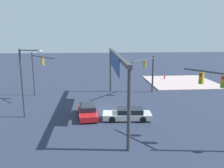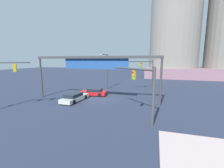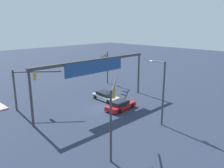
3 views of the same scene
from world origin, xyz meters
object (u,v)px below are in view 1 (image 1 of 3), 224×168
(traffic_signal_opposite_side, at_px, (149,69))
(sedan_car_waiting_far, at_px, (88,111))
(sedan_car_approaching, at_px, (128,114))
(fire_hydrant_on_curb, at_px, (164,77))
(traffic_signal_near_corner, at_px, (38,67))
(streetlamp_curved_arm, at_px, (25,78))

(traffic_signal_opposite_side, relative_size, sedan_car_waiting_far, 1.19)
(sedan_car_approaching, relative_size, fire_hydrant_on_curb, 7.06)
(sedan_car_approaching, distance_m, fire_hydrant_on_curb, 22.50)
(sedan_car_waiting_far, relative_size, fire_hydrant_on_curb, 6.39)
(traffic_signal_near_corner, distance_m, streetlamp_curved_arm, 8.07)
(traffic_signal_near_corner, height_order, traffic_signal_opposite_side, traffic_signal_near_corner)
(traffic_signal_opposite_side, bearing_deg, sedan_car_waiting_far, -4.01)
(streetlamp_curved_arm, distance_m, sedan_car_waiting_far, 7.25)
(traffic_signal_near_corner, relative_size, streetlamp_curved_arm, 0.85)
(traffic_signal_opposite_side, height_order, sedan_car_waiting_far, traffic_signal_opposite_side)
(traffic_signal_near_corner, relative_size, fire_hydrant_on_curb, 8.59)
(streetlamp_curved_arm, bearing_deg, traffic_signal_opposite_side, 43.79)
(traffic_signal_near_corner, bearing_deg, fire_hydrant_on_curb, 76.74)
(traffic_signal_opposite_side, distance_m, sedan_car_approaching, 11.43)
(traffic_signal_near_corner, distance_m, sedan_car_approaching, 14.88)
(sedan_car_waiting_far, bearing_deg, streetlamp_curved_arm, -96.60)
(traffic_signal_opposite_side, xyz_separation_m, sedan_car_waiting_far, (-8.79, 8.53, -3.14))
(sedan_car_waiting_far, bearing_deg, traffic_signal_opposite_side, 131.17)
(streetlamp_curved_arm, height_order, sedan_car_waiting_far, streetlamp_curved_arm)
(traffic_signal_near_corner, relative_size, sedan_car_waiting_far, 1.34)
(streetlamp_curved_arm, distance_m, sedan_car_approaching, 11.07)
(traffic_signal_opposite_side, distance_m, sedan_car_waiting_far, 12.65)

